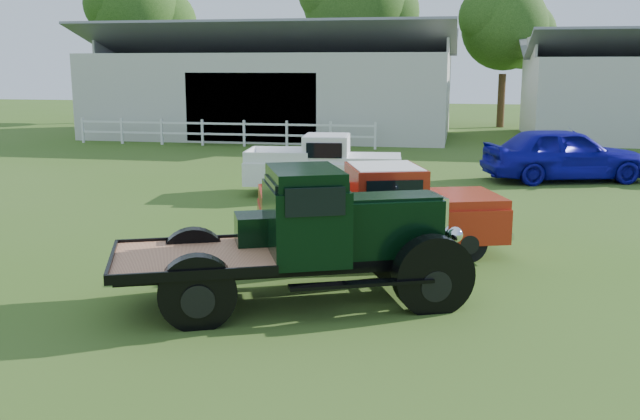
% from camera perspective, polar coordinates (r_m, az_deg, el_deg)
% --- Properties ---
extents(ground, '(120.00, 120.00, 0.00)m').
position_cam_1_polar(ground, '(12.04, -2.04, -5.98)').
color(ground, '#315913').
extents(shed_left, '(18.80, 10.20, 5.60)m').
position_cam_1_polar(shed_left, '(38.42, -3.50, 10.23)').
color(shed_left, beige).
rests_on(shed_left, ground).
extents(fence_rail, '(14.20, 0.16, 1.20)m').
position_cam_1_polar(fence_rail, '(33.08, -7.76, 6.14)').
color(fence_rail, white).
rests_on(fence_rail, ground).
extents(tree_a, '(6.30, 6.30, 10.50)m').
position_cam_1_polar(tree_a, '(48.79, -14.32, 13.04)').
color(tree_a, '#163A0C').
rests_on(tree_a, ground).
extents(tree_b, '(6.90, 6.90, 11.50)m').
position_cam_1_polar(tree_b, '(45.72, 2.81, 14.13)').
color(tree_b, '#163A0C').
rests_on(tree_b, ground).
extents(tree_c, '(5.40, 5.40, 9.00)m').
position_cam_1_polar(tree_c, '(44.26, 14.48, 12.26)').
color(tree_c, '#163A0C').
rests_on(tree_c, ground).
extents(vintage_flatbed, '(5.69, 3.96, 2.10)m').
position_cam_1_polar(vintage_flatbed, '(10.92, -1.72, -2.10)').
color(vintage_flatbed, black).
rests_on(vintage_flatbed, ground).
extents(red_pickup, '(5.17, 3.29, 1.76)m').
position_cam_1_polar(red_pickup, '(13.78, 4.80, -0.00)').
color(red_pickup, '#B72614').
rests_on(red_pickup, ground).
extents(white_pickup, '(4.69, 2.19, 1.67)m').
position_cam_1_polar(white_pickup, '(20.28, 0.28, 3.60)').
color(white_pickup, white).
rests_on(white_pickup, ground).
extents(misc_car_blue, '(5.44, 3.40, 1.73)m').
position_cam_1_polar(misc_car_blue, '(23.99, 18.97, 4.27)').
color(misc_car_blue, '#0F0D9D').
rests_on(misc_car_blue, ground).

